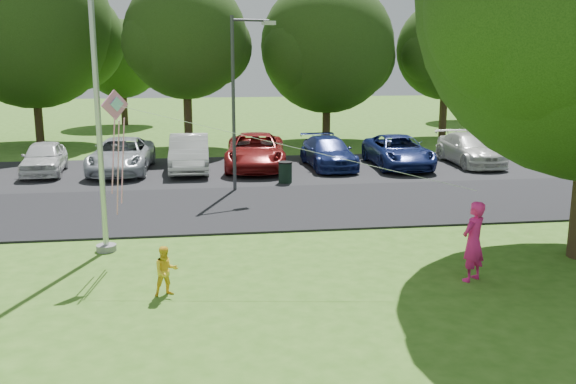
{
  "coord_description": "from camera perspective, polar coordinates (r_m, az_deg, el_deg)",
  "views": [
    {
      "loc": [
        -1.15,
        -10.95,
        4.92
      ],
      "look_at": [
        0.98,
        4.0,
        1.6
      ],
      "focal_mm": 40.0,
      "sensor_mm": 36.0,
      "label": 1
    }
  ],
  "objects": [
    {
      "name": "ground",
      "position": [
        12.06,
        -1.97,
        -11.69
      ],
      "size": [
        120.0,
        120.0,
        0.0
      ],
      "primitive_type": "plane",
      "color": "#3A6E1D",
      "rests_on": "ground"
    },
    {
      "name": "park_road",
      "position": [
        20.57,
        -4.68,
        -1.39
      ],
      "size": [
        60.0,
        6.0,
        0.06
      ],
      "primitive_type": "cube",
      "color": "black",
      "rests_on": "ground"
    },
    {
      "name": "parking_strip",
      "position": [
        26.92,
        -5.54,
        1.87
      ],
      "size": [
        42.0,
        7.0,
        0.06
      ],
      "primitive_type": "cube",
      "color": "black",
      "rests_on": "ground"
    },
    {
      "name": "flagpole",
      "position": [
        16.14,
        -16.7,
        9.21
      ],
      "size": [
        0.5,
        0.5,
        10.0
      ],
      "color": "#B7BABF",
      "rests_on": "ground"
    },
    {
      "name": "street_lamp",
      "position": [
        22.72,
        -4.34,
        9.23
      ],
      "size": [
        1.64,
        0.8,
        6.12
      ],
      "rotation": [
        0.0,
        0.0,
        0.39
      ],
      "color": "#3F3F44",
      "rests_on": "ground"
    },
    {
      "name": "trash_can",
      "position": [
        24.2,
        -0.25,
        1.71
      ],
      "size": [
        0.54,
        0.54,
        0.86
      ],
      "rotation": [
        0.0,
        0.0,
        -0.33
      ],
      "color": "black",
      "rests_on": "ground"
    },
    {
      "name": "tree_row",
      "position": [
        35.3,
        -3.78,
        13.66
      ],
      "size": [
        64.35,
        11.94,
        10.88
      ],
      "color": "#332316",
      "rests_on": "ground"
    },
    {
      "name": "horizon_trees",
      "position": [
        45.13,
        -1.52,
        11.61
      ],
      "size": [
        77.46,
        7.2,
        7.02
      ],
      "color": "#332316",
      "rests_on": "ground"
    },
    {
      "name": "parked_cars",
      "position": [
        26.93,
        -4.24,
        3.46
      ],
      "size": [
        22.9,
        5.67,
        1.49
      ],
      "color": "#C6B793",
      "rests_on": "ground"
    },
    {
      "name": "woman",
      "position": [
        14.5,
        16.15,
        -4.24
      ],
      "size": [
        0.78,
        0.72,
        1.78
      ],
      "primitive_type": "imported",
      "rotation": [
        0.0,
        0.0,
        3.73
      ],
      "color": "#F52083",
      "rests_on": "ground"
    },
    {
      "name": "child_yellow",
      "position": [
        13.44,
        -10.8,
        -6.92
      ],
      "size": [
        0.6,
        0.53,
        1.05
      ],
      "primitive_type": "imported",
      "rotation": [
        0.0,
        0.0,
        0.29
      ],
      "color": "yellow",
      "rests_on": "ground"
    },
    {
      "name": "kite",
      "position": [
        15.01,
        -14.42,
        5.85
      ],
      "size": [
        7.96,
        2.55,
        2.95
      ],
      "rotation": [
        0.0,
        0.0,
        0.65
      ],
      "color": "pink",
      "rests_on": "ground"
    }
  ]
}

